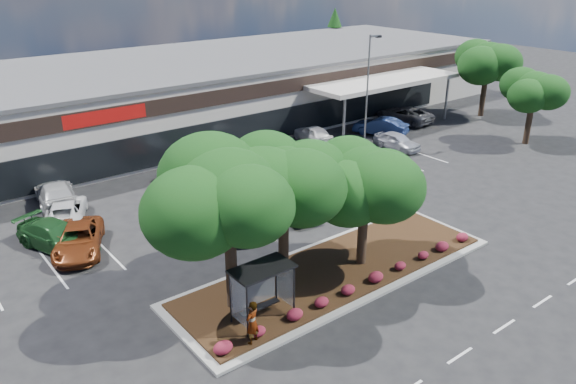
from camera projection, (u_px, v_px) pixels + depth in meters
ground at (421, 293)px, 27.36m from camera, size 160.00×160.00×0.00m
retail_store at (131, 100)px, 50.85m from camera, size 80.40×25.20×6.25m
landscape_island at (336, 271)px, 29.09m from camera, size 18.00×6.00×0.26m
lane_markings at (288, 221)px, 34.87m from camera, size 33.12×20.06×0.01m
shrub_row at (365, 281)px, 27.42m from camera, size 17.00×0.80×0.50m
bus_shelter at (260, 277)px, 24.37m from camera, size 2.75×1.55×2.59m
island_tree_west at (230, 229)px, 24.48m from camera, size 7.20×7.20×7.89m
island_tree_mid at (283, 209)px, 27.08m from camera, size 6.60×6.60×7.32m
island_tree_east at (364, 206)px, 28.41m from camera, size 5.80×5.80×6.50m
tree_east_near at (531, 107)px, 48.11m from camera, size 5.60×5.60×6.51m
tree_east_far at (485, 79)px, 56.54m from camera, size 6.40×6.40×7.62m
conifer_north_east at (334, 41)px, 76.90m from camera, size 3.96×3.96×9.00m
person_waiting at (252, 322)px, 23.13m from camera, size 0.84×0.70×1.97m
light_pole at (368, 101)px, 46.02m from camera, size 1.43×0.50×9.55m
car_0 at (79, 239)px, 31.03m from camera, size 4.38×5.74×1.45m
car_1 at (57, 236)px, 31.34m from camera, size 3.92×5.67×1.53m
car_2 at (233, 217)px, 33.63m from camera, size 4.44×5.97×1.51m
car_3 at (287, 203)px, 35.47m from camera, size 2.32×4.97×1.58m
car_5 at (310, 184)px, 38.58m from camera, size 3.85×5.85×1.49m
car_6 at (378, 171)px, 40.76m from camera, size 2.78×5.57×1.55m
car_7 at (362, 155)px, 44.39m from camera, size 1.93×4.07×1.35m
car_8 at (397, 141)px, 47.61m from camera, size 1.98×4.36×1.45m
car_9 at (56, 194)px, 36.65m from camera, size 3.25×6.02×1.66m
car_10 at (65, 211)px, 34.54m from camera, size 4.14×5.67×1.43m
car_11 at (179, 177)px, 39.71m from camera, size 1.99×4.63×1.56m
car_12 at (203, 172)px, 40.42m from camera, size 3.28×5.27×1.67m
car_13 at (234, 168)px, 41.68m from camera, size 1.81×4.01×1.34m
car_14 at (257, 150)px, 45.28m from camera, size 2.05×4.64×1.48m
car_15 at (313, 134)px, 49.47m from camera, size 2.32×4.63×1.52m
car_16 at (380, 126)px, 51.40m from camera, size 3.57×5.22×1.63m
car_17 at (404, 115)px, 55.29m from camera, size 3.19×6.02×1.61m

